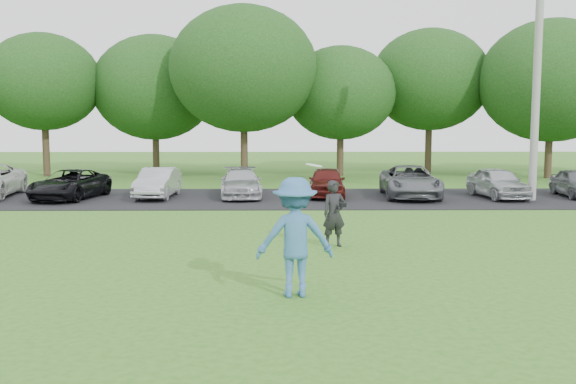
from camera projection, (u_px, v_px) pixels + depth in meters
ground at (290, 288)px, 11.14m from camera, size 100.00×100.00×0.00m
parking_lot at (285, 198)px, 24.06m from camera, size 32.00×6.50×0.03m
utility_pole at (538, 55)px, 22.83m from camera, size 0.28×0.28×10.45m
frisbee_player at (295, 237)px, 10.57m from camera, size 1.34×0.85×2.23m
camera_bystander at (334, 214)px, 14.78m from camera, size 0.65×0.53×1.54m
parked_cars at (243, 182)px, 24.16m from camera, size 31.23×4.91×1.26m
tree_row at (313, 82)px, 33.24m from camera, size 42.39×9.85×8.64m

